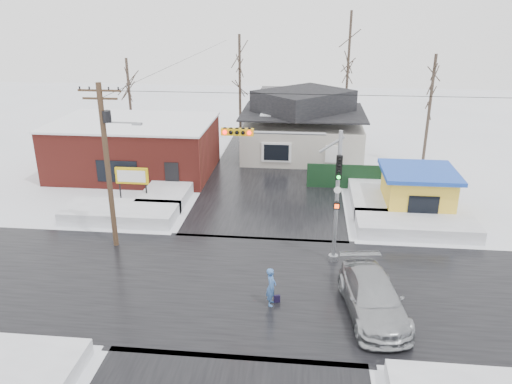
# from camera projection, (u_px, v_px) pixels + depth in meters

# --- Properties ---
(ground) EXTENTS (120.00, 120.00, 0.00)m
(ground) POSITION_uv_depth(u_px,v_px,m) (251.00, 286.00, 23.87)
(ground) COLOR white
(ground) RESTS_ON ground
(road_ns) EXTENTS (10.00, 120.00, 0.02)m
(road_ns) POSITION_uv_depth(u_px,v_px,m) (251.00, 286.00, 23.87)
(road_ns) COLOR black
(road_ns) RESTS_ON ground
(road_ew) EXTENTS (120.00, 10.00, 0.02)m
(road_ew) POSITION_uv_depth(u_px,v_px,m) (251.00, 286.00, 23.87)
(road_ew) COLOR black
(road_ew) RESTS_ON ground
(snowbank_nw) EXTENTS (7.00, 3.00, 0.80)m
(snowbank_nw) POSITION_uv_depth(u_px,v_px,m) (121.00, 213.00, 31.10)
(snowbank_nw) COLOR white
(snowbank_nw) RESTS_ON ground
(snowbank_ne) EXTENTS (7.00, 3.00, 0.80)m
(snowbank_ne) POSITION_uv_depth(u_px,v_px,m) (416.00, 226.00, 29.35)
(snowbank_ne) COLOR white
(snowbank_ne) RESTS_ON ground
(snowbank_nside_w) EXTENTS (3.00, 8.00, 0.80)m
(snowbank_nside_w) POSITION_uv_depth(u_px,v_px,m) (173.00, 186.00, 35.55)
(snowbank_nside_w) COLOR white
(snowbank_nside_w) RESTS_ON ground
(snowbank_nside_e) EXTENTS (3.00, 8.00, 0.80)m
(snowbank_nside_e) POSITION_uv_depth(u_px,v_px,m) (372.00, 194.00, 34.19)
(snowbank_nside_e) COLOR white
(snowbank_nside_e) RESTS_ON ground
(traffic_signal) EXTENTS (6.05, 0.68, 7.00)m
(traffic_signal) POSITION_uv_depth(u_px,v_px,m) (306.00, 178.00, 24.76)
(traffic_signal) COLOR gray
(traffic_signal) RESTS_ON ground
(utility_pole) EXTENTS (3.15, 0.44, 9.00)m
(utility_pole) POSITION_uv_depth(u_px,v_px,m) (108.00, 158.00, 26.06)
(utility_pole) COLOR #382619
(utility_pole) RESTS_ON ground
(brick_building) EXTENTS (12.20, 8.20, 4.12)m
(brick_building) POSITION_uv_depth(u_px,v_px,m) (135.00, 147.00, 39.05)
(brick_building) COLOR maroon
(brick_building) RESTS_ON ground
(marquee_sign) EXTENTS (2.20, 0.21, 2.55)m
(marquee_sign) POSITION_uv_depth(u_px,v_px,m) (132.00, 177.00, 32.87)
(marquee_sign) COLOR black
(marquee_sign) RESTS_ON ground
(house) EXTENTS (10.40, 8.40, 5.76)m
(house) POSITION_uv_depth(u_px,v_px,m) (303.00, 126.00, 43.16)
(house) COLOR beige
(house) RESTS_ON ground
(kiosk) EXTENTS (4.60, 4.60, 2.88)m
(kiosk) POSITION_uv_depth(u_px,v_px,m) (417.00, 191.00, 31.71)
(kiosk) COLOR yellow
(kiosk) RESTS_ON ground
(fence) EXTENTS (8.00, 0.12, 1.80)m
(fence) POSITION_uv_depth(u_px,v_px,m) (363.00, 177.00, 35.92)
(fence) COLOR black
(fence) RESTS_ON ground
(tree_far_left) EXTENTS (3.00, 3.00, 10.00)m
(tree_far_left) POSITION_uv_depth(u_px,v_px,m) (240.00, 57.00, 45.55)
(tree_far_left) COLOR #332821
(tree_far_left) RESTS_ON ground
(tree_far_mid) EXTENTS (3.00, 3.00, 12.00)m
(tree_far_mid) POSITION_uv_depth(u_px,v_px,m) (350.00, 38.00, 45.87)
(tree_far_mid) COLOR #332821
(tree_far_mid) RESTS_ON ground
(tree_far_right) EXTENTS (3.00, 3.00, 9.00)m
(tree_far_right) POSITION_uv_depth(u_px,v_px,m) (433.00, 78.00, 38.71)
(tree_far_right) COLOR #332821
(tree_far_right) RESTS_ON ground
(tree_far_west) EXTENTS (3.00, 3.00, 8.00)m
(tree_far_west) POSITION_uv_depth(u_px,v_px,m) (128.00, 76.00, 45.23)
(tree_far_west) COLOR #332821
(tree_far_west) RESTS_ON ground
(pedestrian) EXTENTS (0.45, 0.67, 1.81)m
(pedestrian) POSITION_uv_depth(u_px,v_px,m) (271.00, 287.00, 22.11)
(pedestrian) COLOR #3961A1
(pedestrian) RESTS_ON ground
(car) EXTENTS (3.06, 5.92, 1.64)m
(car) POSITION_uv_depth(u_px,v_px,m) (373.00, 297.00, 21.50)
(car) COLOR #A2A5A9
(car) RESTS_ON ground
(shopping_bag) EXTENTS (0.30, 0.19, 0.35)m
(shopping_bag) POSITION_uv_depth(u_px,v_px,m) (277.00, 299.00, 22.53)
(shopping_bag) COLOR black
(shopping_bag) RESTS_ON ground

